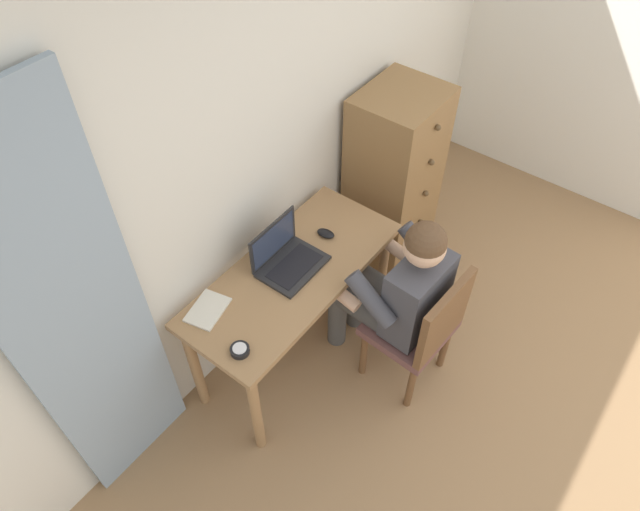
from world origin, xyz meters
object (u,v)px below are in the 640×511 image
at_px(chair, 421,327).
at_px(desk_clock, 240,350).
at_px(dresser, 393,178).
at_px(computer_mouse, 326,233).
at_px(person_seated, 397,288).
at_px(notebook_pad, 208,310).
at_px(desk, 293,286).
at_px(laptop, 286,257).

distance_m(chair, desk_clock, 0.99).
height_order(dresser, desk_clock, dresser).
relative_size(dresser, computer_mouse, 12.14).
bearing_deg(desk_clock, computer_mouse, 9.14).
xyz_separation_m(computer_mouse, desk_clock, (-0.82, -0.13, -0.00)).
relative_size(person_seated, notebook_pad, 5.62).
height_order(person_seated, notebook_pad, person_seated).
height_order(person_seated, computer_mouse, person_seated).
distance_m(desk, notebook_pad, 0.49).
height_order(laptop, computer_mouse, laptop).
distance_m(person_seated, laptop, 0.59).
bearing_deg(person_seated, laptop, 117.84).
xyz_separation_m(person_seated, notebook_pad, (-0.73, 0.62, 0.09)).
bearing_deg(notebook_pad, desk_clock, -118.55).
relative_size(desk, chair, 1.45).
bearing_deg(desk_clock, desk, 12.47).
relative_size(chair, laptop, 2.52).
height_order(desk_clock, notebook_pad, desk_clock).
relative_size(desk, laptop, 3.65).
xyz_separation_m(person_seated, desk_clock, (-0.81, 0.34, 0.10)).
bearing_deg(desk_clock, chair, -33.12).
bearing_deg(desk, dresser, 3.08).
distance_m(chair, notebook_pad, 1.11).
xyz_separation_m(person_seated, laptop, (-0.27, 0.51, 0.13)).
bearing_deg(computer_mouse, dresser, -4.36).
relative_size(chair, desk_clock, 9.57).
relative_size(desk, person_seated, 1.06).
bearing_deg(computer_mouse, person_seated, -99.40).
height_order(person_seated, laptop, person_seated).
xyz_separation_m(desk, chair, (0.28, -0.63, -0.14)).
distance_m(laptop, desk_clock, 0.56).
bearing_deg(computer_mouse, laptop, 165.11).
xyz_separation_m(dresser, computer_mouse, (-0.76, -0.04, 0.15)).
height_order(chair, notebook_pad, chair).
relative_size(chair, person_seated, 0.73).
distance_m(dresser, chair, 1.06).
height_order(computer_mouse, notebook_pad, computer_mouse).
distance_m(desk_clock, notebook_pad, 0.29).
bearing_deg(chair, person_seated, 87.02).
distance_m(person_seated, notebook_pad, 0.96).
bearing_deg(person_seated, desk, 122.63).
relative_size(laptop, desk_clock, 3.80).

